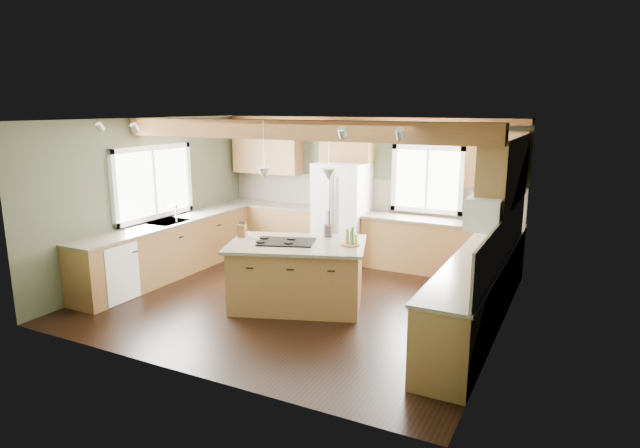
% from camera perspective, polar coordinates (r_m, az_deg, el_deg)
% --- Properties ---
extents(floor, '(5.60, 5.60, 0.00)m').
position_cam_1_polar(floor, '(7.94, -2.19, -8.02)').
color(floor, black).
rests_on(floor, ground).
extents(ceiling, '(5.60, 5.60, 0.00)m').
position_cam_1_polar(ceiling, '(7.44, -2.36, 11.07)').
color(ceiling, silver).
rests_on(ceiling, wall_back).
extents(wall_back, '(5.60, 0.00, 5.60)m').
position_cam_1_polar(wall_back, '(9.81, 4.87, 3.75)').
color(wall_back, '#434934').
rests_on(wall_back, ground).
extents(wall_left, '(0.00, 5.00, 5.00)m').
position_cam_1_polar(wall_left, '(9.26, -17.60, 2.69)').
color(wall_left, '#434934').
rests_on(wall_left, ground).
extents(wall_right, '(0.00, 5.00, 5.00)m').
position_cam_1_polar(wall_right, '(6.71, 19.10, -0.97)').
color(wall_right, '#434934').
rests_on(wall_right, ground).
extents(ceiling_beam, '(5.55, 0.26, 0.26)m').
position_cam_1_polar(ceiling_beam, '(7.26, -3.22, 10.00)').
color(ceiling_beam, brown).
rests_on(ceiling_beam, ceiling).
extents(soffit_trim, '(5.55, 0.20, 0.10)m').
position_cam_1_polar(soffit_trim, '(9.61, 4.78, 11.00)').
color(soffit_trim, brown).
rests_on(soffit_trim, ceiling).
extents(backsplash_back, '(5.58, 0.03, 0.58)m').
position_cam_1_polar(backsplash_back, '(9.81, 4.83, 3.22)').
color(backsplash_back, brown).
rests_on(backsplash_back, wall_back).
extents(backsplash_right, '(0.03, 3.70, 0.58)m').
position_cam_1_polar(backsplash_right, '(6.78, 18.98, -1.61)').
color(backsplash_right, brown).
rests_on(backsplash_right, wall_right).
extents(base_cab_back_left, '(2.02, 0.60, 0.88)m').
position_cam_1_polar(base_cab_back_left, '(10.51, -4.91, -0.44)').
color(base_cab_back_left, brown).
rests_on(base_cab_back_left, floor).
extents(counter_back_left, '(2.06, 0.64, 0.04)m').
position_cam_1_polar(counter_back_left, '(10.42, -4.96, 2.03)').
color(counter_back_left, '#474034').
rests_on(counter_back_left, base_cab_back_left).
extents(base_cab_back_right, '(2.62, 0.60, 0.88)m').
position_cam_1_polar(base_cab_back_right, '(9.25, 12.65, -2.49)').
color(base_cab_back_right, brown).
rests_on(base_cab_back_right, floor).
extents(counter_back_right, '(2.66, 0.64, 0.04)m').
position_cam_1_polar(counter_back_right, '(9.15, 12.78, 0.30)').
color(counter_back_right, '#474034').
rests_on(counter_back_right, base_cab_back_right).
extents(base_cab_left, '(0.60, 3.70, 0.88)m').
position_cam_1_polar(base_cab_left, '(9.27, -15.71, -2.63)').
color(base_cab_left, brown).
rests_on(base_cab_left, floor).
extents(counter_left, '(0.64, 3.74, 0.04)m').
position_cam_1_polar(counter_left, '(9.17, -15.87, 0.15)').
color(counter_left, '#474034').
rests_on(counter_left, base_cab_left).
extents(base_cab_right, '(0.60, 3.70, 0.88)m').
position_cam_1_polar(base_cab_right, '(7.04, 16.22, -7.46)').
color(base_cab_right, brown).
rests_on(base_cab_right, floor).
extents(counter_right, '(0.64, 3.74, 0.04)m').
position_cam_1_polar(counter_right, '(6.90, 16.46, -3.86)').
color(counter_right, '#474034').
rests_on(counter_right, base_cab_right).
extents(upper_cab_back_left, '(1.40, 0.35, 0.90)m').
position_cam_1_polar(upper_cab_back_left, '(10.49, -5.64, 7.87)').
color(upper_cab_back_left, brown).
rests_on(upper_cab_back_left, wall_back).
extents(upper_cab_over_fridge, '(0.96, 0.35, 0.70)m').
position_cam_1_polar(upper_cab_over_fridge, '(9.68, 2.91, 8.72)').
color(upper_cab_over_fridge, brown).
rests_on(upper_cab_over_fridge, wall_back).
extents(upper_cab_right, '(0.35, 2.20, 0.90)m').
position_cam_1_polar(upper_cab_right, '(7.51, 19.11, 5.44)').
color(upper_cab_right, brown).
rests_on(upper_cab_right, wall_right).
extents(upper_cab_back_corner, '(0.90, 0.35, 0.90)m').
position_cam_1_polar(upper_cab_back_corner, '(8.96, 18.36, 6.52)').
color(upper_cab_back_corner, brown).
rests_on(upper_cab_back_corner, wall_back).
extents(window_left, '(0.04, 1.60, 1.05)m').
position_cam_1_polar(window_left, '(9.25, -17.39, 4.26)').
color(window_left, white).
rests_on(window_left, wall_left).
extents(window_back, '(1.10, 0.04, 1.00)m').
position_cam_1_polar(window_back, '(9.39, 11.39, 4.70)').
color(window_back, white).
rests_on(window_back, wall_back).
extents(sink, '(0.50, 0.65, 0.03)m').
position_cam_1_polar(sink, '(9.16, -15.88, 0.18)').
color(sink, '#262628').
rests_on(sink, counter_left).
extents(faucet, '(0.02, 0.02, 0.28)m').
position_cam_1_polar(faucet, '(9.02, -15.09, 0.97)').
color(faucet, '#B2B2B7').
rests_on(faucet, sink).
extents(dishwasher, '(0.60, 0.60, 0.84)m').
position_cam_1_polar(dishwasher, '(8.40, -21.64, -4.69)').
color(dishwasher, white).
rests_on(dishwasher, floor).
extents(oven, '(0.60, 0.72, 0.84)m').
position_cam_1_polar(oven, '(5.86, 13.63, -11.55)').
color(oven, white).
rests_on(oven, floor).
extents(microwave, '(0.40, 0.70, 0.38)m').
position_cam_1_polar(microwave, '(6.64, 17.31, 1.23)').
color(microwave, white).
rests_on(microwave, wall_right).
extents(pendant_left, '(0.18, 0.18, 0.16)m').
position_cam_1_polar(pendant_left, '(7.35, -5.97, 5.36)').
color(pendant_left, '#B2B2B7').
rests_on(pendant_left, ceiling).
extents(pendant_right, '(0.18, 0.18, 0.16)m').
position_cam_1_polar(pendant_right, '(7.20, 0.93, 5.29)').
color(pendant_right, '#B2B2B7').
rests_on(pendant_right, ceiling).
extents(refrigerator, '(0.90, 0.74, 1.80)m').
position_cam_1_polar(refrigerator, '(9.65, 2.33, 1.23)').
color(refrigerator, silver).
rests_on(refrigerator, floor).
extents(island, '(2.03, 1.62, 0.88)m').
position_cam_1_polar(island, '(7.57, -2.45, -5.54)').
color(island, brown).
rests_on(island, floor).
extents(island_top, '(2.18, 1.77, 0.04)m').
position_cam_1_polar(island_top, '(7.45, -2.48, -2.17)').
color(island_top, '#474034').
rests_on(island_top, island).
extents(cooktop, '(0.89, 0.74, 0.02)m').
position_cam_1_polar(cooktop, '(7.46, -3.60, -1.91)').
color(cooktop, black).
rests_on(cooktop, island_top).
extents(knife_block, '(0.13, 0.11, 0.19)m').
position_cam_1_polar(knife_block, '(7.81, -8.31, -0.73)').
color(knife_block, brown).
rests_on(knife_block, island_top).
extents(utensil_crock, '(0.17, 0.17, 0.17)m').
position_cam_1_polar(utensil_crock, '(7.76, 0.85, -0.74)').
color(utensil_crock, '#3F3833').
rests_on(utensil_crock, island_top).
extents(bottle_tray, '(0.33, 0.33, 0.25)m').
position_cam_1_polar(bottle_tray, '(7.29, 3.21, -1.33)').
color(bottle_tray, '#582D1A').
rests_on(bottle_tray, island_top).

